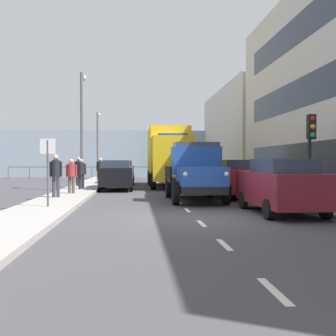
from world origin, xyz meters
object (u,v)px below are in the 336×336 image
Objects in this scene: car_maroon_kerbside_near at (281,185)px; pedestrian_couple_a at (71,173)px; lamp_post_promenade at (82,119)px; street_sign at (48,160)px; lorry_cargo_yellow at (169,155)px; pedestrian_near_railing at (81,171)px; car_navy_oppositeside_2 at (123,170)px; car_black_oppositeside_0 at (117,175)px; pedestrian_with_bag at (56,172)px; pedestrian_by_lamp at (79,169)px; lamp_post_far at (98,139)px; car_red_kerbside_1 at (235,178)px; pedestrian_strolling at (100,168)px; truck_vintage_blue at (196,173)px; car_white_oppositeside_1 at (120,172)px; traffic_light_near at (311,139)px.

car_maroon_kerbside_near is 10.28m from pedestrian_couple_a.
lamp_post_promenade reaches higher than street_sign.
pedestrian_couple_a is 4.75m from lamp_post_promenade.
pedestrian_near_railing is at bearing 39.67° from lorry_cargo_yellow.
car_black_oppositeside_0 is at bearing 90.00° from car_navy_oppositeside_2.
pedestrian_by_lamp is (0.16, -8.01, -0.01)m from pedestrian_with_bag.
pedestrian_with_bag is at bearing 83.14° from car_navy_oppositeside_2.
lorry_cargo_yellow reaches higher than car_maroon_kerbside_near.
car_navy_oppositeside_2 is 2.03× the size of street_sign.
lamp_post_promenade is at bearing -89.47° from street_sign.
street_sign reaches higher than pedestrian_by_lamp.
lorry_cargo_yellow is 5.86m from pedestrian_by_lamp.
lamp_post_far is (0.15, -11.25, -0.43)m from lamp_post_promenade.
pedestrian_by_lamp is at bearing -85.37° from pedestrian_couple_a.
car_red_kerbside_1 is 2.52× the size of pedestrian_strolling.
pedestrian_by_lamp reaches higher than car_black_oppositeside_0.
pedestrian_by_lamp is 3.60m from lamp_post_promenade.
car_navy_oppositeside_2 is at bearing -98.48° from lamp_post_promenade.
truck_vintage_blue reaches higher than car_red_kerbside_1.
lorry_cargo_yellow is 13.76m from street_sign.
pedestrian_with_bag is 2.11m from pedestrian_couple_a.
lorry_cargo_yellow reaches higher than pedestrian_with_bag.
pedestrian_near_railing reaches higher than car_white_oppositeside_1.
pedestrian_couple_a is at bearing -42.58° from car_maroon_kerbside_near.
truck_vintage_blue is 0.69× the size of lorry_cargo_yellow.
car_black_oppositeside_0 is at bearing 42.89° from lorry_cargo_yellow.
car_maroon_kerbside_near and car_white_oppositeside_1 have the same top height.
traffic_light_near is at bearing 162.75° from pedestrian_with_bag.
car_maroon_kerbside_near is 17.42m from pedestrian_strolling.
pedestrian_couple_a is at bearing 64.80° from car_black_oppositeside_0.
truck_vintage_blue is 13.61m from car_white_oppositeside_1.
lorry_cargo_yellow is 2.56× the size of traffic_light_near.
lorry_cargo_yellow reaches higher than car_navy_oppositeside_2.
lamp_post_promenade is at bearing 83.93° from pedestrian_strolling.
pedestrian_by_lamp is 9.39m from lamp_post_far.
pedestrian_strolling is at bearing -22.06° from lorry_cargo_yellow.
pedestrian_couple_a is (1.93, 16.56, 0.20)m from car_navy_oppositeside_2.
pedestrian_with_bag is at bearing 7.03° from car_red_kerbside_1.
pedestrian_couple_a reaches higher than car_white_oppositeside_1.
pedestrian_couple_a reaches higher than car_black_oppositeside_0.
pedestrian_near_railing is 0.73× the size of street_sign.
lamp_post_far is (9.50, -20.10, 1.11)m from traffic_light_near.
lamp_post_far is at bearing -66.36° from car_white_oppositeside_1.
car_navy_oppositeside_2 is at bearing -71.04° from traffic_light_near.
pedestrian_by_lamp is 0.79× the size of street_sign.
pedestrian_with_bag is (7.89, 0.97, 0.31)m from car_red_kerbside_1.
car_white_oppositeside_1 is 1.90m from pedestrian_strolling.
pedestrian_near_railing is 12.32m from traffic_light_near.
pedestrian_strolling is (-0.50, -6.11, 0.07)m from pedestrian_near_railing.
lamp_post_far reaches higher than pedestrian_with_bag.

